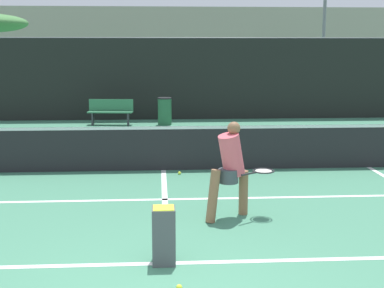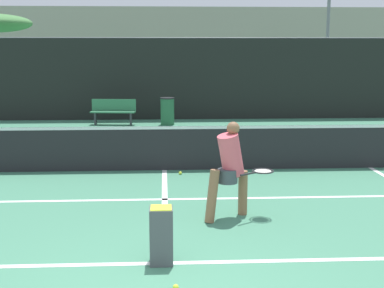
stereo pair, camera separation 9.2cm
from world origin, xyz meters
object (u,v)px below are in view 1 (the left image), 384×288
object	(u,v)px
ball_hopper	(164,234)
courtside_bench	(111,111)
player_practicing	(231,167)
trash_bin	(165,111)
parked_car	(83,98)

from	to	relation	value
ball_hopper	courtside_bench	distance (m)	12.13
player_practicing	courtside_bench	world-z (taller)	player_practicing
trash_bin	parked_car	bearing A→B (deg)	130.98
ball_hopper	trash_bin	world-z (taller)	trash_bin
trash_bin	parked_car	distance (m)	5.00
trash_bin	ball_hopper	bearing A→B (deg)	-90.75
player_practicing	ball_hopper	distance (m)	2.07
ball_hopper	courtside_bench	bearing A→B (deg)	97.96
player_practicing	ball_hopper	world-z (taller)	player_practicing
courtside_bench	ball_hopper	bearing A→B (deg)	-75.79
ball_hopper	parked_car	size ratio (longest dim) A/B	0.17
ball_hopper	courtside_bench	size ratio (longest dim) A/B	0.46
trash_bin	player_practicing	bearing A→B (deg)	-84.99
parked_car	ball_hopper	bearing A→B (deg)	-78.72
courtside_bench	parked_car	bearing A→B (deg)	117.83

